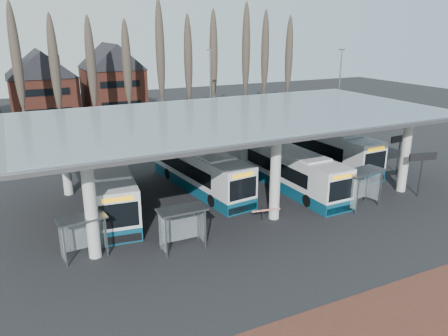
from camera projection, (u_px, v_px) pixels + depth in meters
name	position (u px, v px, depth m)	size (l,w,h in m)	color
ground	(295.00, 233.00, 27.85)	(140.00, 140.00, 0.00)	black
station_canopy	(237.00, 122.00, 32.94)	(32.00, 16.00, 6.34)	silver
poplar_row	(142.00, 60.00, 53.36)	(45.10, 1.10, 14.50)	#473D33
townhouse_row	(2.00, 80.00, 57.00)	(36.80, 10.30, 12.25)	brown
lamp_post_b	(211.00, 92.00, 50.95)	(0.80, 0.16, 10.17)	slate
lamp_post_c	(339.00, 91.00, 51.71)	(0.80, 0.16, 10.17)	slate
bus_0	(109.00, 186.00, 31.40)	(4.05, 12.56, 3.43)	silver
bus_1	(200.00, 170.00, 35.10)	(3.92, 12.24, 3.34)	silver
bus_2	(290.00, 170.00, 35.13)	(2.79, 11.82, 3.27)	silver
bus_3	(323.00, 147.00, 41.43)	(3.20, 12.86, 3.55)	silver
shelter_0	(82.00, 228.00, 24.43)	(2.75, 1.54, 2.45)	gray
shelter_1	(181.00, 219.00, 25.32)	(2.79, 1.41, 2.59)	gray
shelter_2	(361.00, 180.00, 31.30)	(3.25, 1.98, 2.84)	gray
info_sign_0	(422.00, 160.00, 33.07)	(2.30, 0.63, 3.46)	black
info_sign_1	(400.00, 141.00, 38.11)	(2.41, 0.31, 3.58)	black
barrier	(265.00, 211.00, 29.23)	(1.99, 0.70, 1.00)	black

